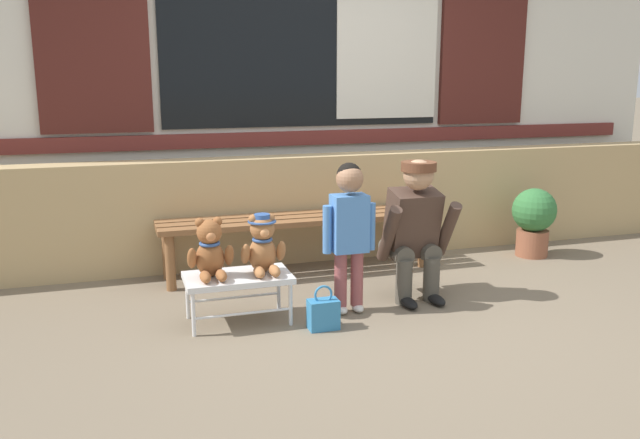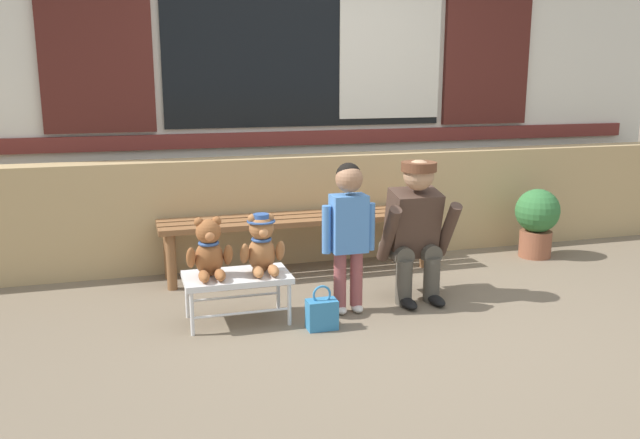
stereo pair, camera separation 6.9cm
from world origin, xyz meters
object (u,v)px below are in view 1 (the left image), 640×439
Objects in this scene: teddy_bear_with_hat at (263,245)px; adult_crouching at (415,229)px; teddy_bear_plain at (210,251)px; potted_plant at (534,218)px; wooden_bench_long at (299,225)px; child_standing at (349,221)px; handbag_on_ground at (323,313)px; small_display_bench at (238,280)px.

teddy_bear_with_hat is 0.38× the size of adult_crouching.
potted_plant is (2.77, 0.75, -0.14)m from teddy_bear_plain.
wooden_bench_long is 0.94m from child_standing.
handbag_on_ground is (-0.17, -1.14, -0.28)m from wooden_bench_long.
child_standing reaches higher than small_display_bench.
teddy_bear_plain is at bearing -164.92° from potted_plant.
teddy_bear_with_hat is at bearing 176.13° from child_standing.
child_standing reaches higher than adult_crouching.
small_display_bench is at bearing 177.18° from child_standing.
adult_crouching is at bearing 3.40° from teddy_bear_plain.
teddy_bear_plain is at bearing -179.87° from teddy_bear_with_hat.
small_display_bench is 1.76× the size of teddy_bear_with_hat.
adult_crouching is at bearing 4.39° from teddy_bear_with_hat.
small_display_bench is 2.72m from potted_plant.
child_standing is at bearing -2.39° from teddy_bear_plain.
small_display_bench reaches higher than handbag_on_ground.
wooden_bench_long is at bearing 81.54° from handbag_on_ground.
adult_crouching is 1.56m from potted_plant.
wooden_bench_long is 2.19× the size of child_standing.
wooden_bench_long reaches higher than small_display_bench.
teddy_bear_with_hat is (0.32, 0.00, 0.01)m from teddy_bear_plain.
small_display_bench is (-0.63, -0.88, -0.11)m from wooden_bench_long.
potted_plant is (1.40, 0.67, -0.16)m from adult_crouching.
wooden_bench_long is 1.09m from small_display_bench.
handbag_on_ground is (0.46, -0.27, -0.17)m from small_display_bench.
teddy_bear_plain is 2.87m from potted_plant.
adult_crouching is (0.58, -0.79, 0.11)m from wooden_bench_long.
wooden_bench_long is 0.99m from adult_crouching.
wooden_bench_long is 7.72× the size of handbag_on_ground.
small_display_bench is 0.67× the size of child_standing.
teddy_bear_plain is 0.77m from handbag_on_ground.
wooden_bench_long reaches higher than handbag_on_ground.
wooden_bench_long is 3.28× the size of small_display_bench.
adult_crouching is (1.37, 0.08, 0.02)m from teddy_bear_plain.
teddy_bear_with_hat reaches higher than potted_plant.
adult_crouching reaches higher than teddy_bear_plain.
small_display_bench is 0.26m from teddy_bear_with_hat.
adult_crouching is at bearing 24.86° from handbag_on_ground.
potted_plant is at bearing -3.74° from wooden_bench_long.
teddy_bear_with_hat is at bearing -163.08° from potted_plant.
potted_plant is at bearing 22.30° from child_standing.
child_standing is 2.08m from potted_plant.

